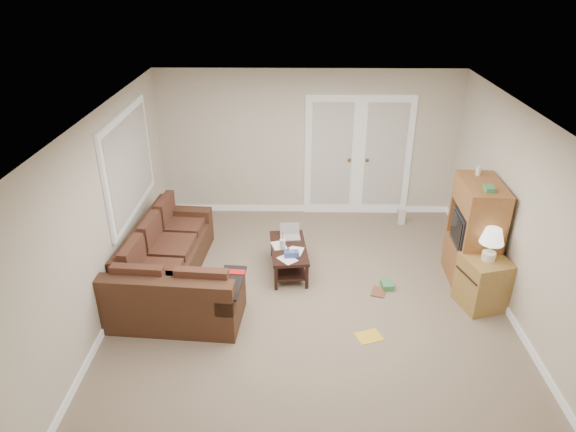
{
  "coord_description": "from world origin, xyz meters",
  "views": [
    {
      "loc": [
        -0.21,
        -5.5,
        4.03
      ],
      "look_at": [
        -0.3,
        0.35,
        1.1
      ],
      "focal_mm": 32.0,
      "sensor_mm": 36.0,
      "label": 1
    }
  ],
  "objects_px": {
    "tv_armoire": "(474,233)",
    "side_cabinet": "(484,279)",
    "coffee_table": "(289,257)",
    "sectional_sofa": "(171,273)"
  },
  "relations": [
    {
      "from": "tv_armoire",
      "to": "side_cabinet",
      "type": "distance_m",
      "value": 0.67
    },
    {
      "from": "tv_armoire",
      "to": "side_cabinet",
      "type": "bearing_deg",
      "value": -87.17
    },
    {
      "from": "coffee_table",
      "to": "tv_armoire",
      "type": "bearing_deg",
      "value": -10.32
    },
    {
      "from": "sectional_sofa",
      "to": "tv_armoire",
      "type": "bearing_deg",
      "value": 9.32
    },
    {
      "from": "coffee_table",
      "to": "tv_armoire",
      "type": "xyz_separation_m",
      "value": [
        2.49,
        -0.21,
        0.53
      ]
    },
    {
      "from": "tv_armoire",
      "to": "side_cabinet",
      "type": "height_order",
      "value": "tv_armoire"
    },
    {
      "from": "coffee_table",
      "to": "tv_armoire",
      "type": "height_order",
      "value": "tv_armoire"
    },
    {
      "from": "coffee_table",
      "to": "side_cabinet",
      "type": "height_order",
      "value": "side_cabinet"
    },
    {
      "from": "sectional_sofa",
      "to": "coffee_table",
      "type": "height_order",
      "value": "sectional_sofa"
    },
    {
      "from": "coffee_table",
      "to": "side_cabinet",
      "type": "distance_m",
      "value": 2.62
    }
  ]
}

